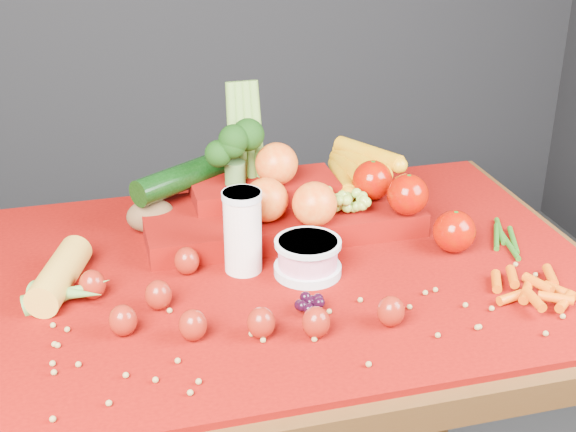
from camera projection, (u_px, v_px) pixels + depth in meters
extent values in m
cube|color=#3E230E|center=(291.00, 284.00, 1.43)|extent=(1.10, 0.80, 0.05)
cube|color=#3E230E|center=(42.00, 386.00, 1.76)|extent=(0.06, 0.06, 0.70)
cube|color=#3E230E|center=(443.00, 324.00, 1.99)|extent=(0.06, 0.06, 0.70)
cube|color=#780804|center=(291.00, 269.00, 1.41)|extent=(1.05, 0.75, 0.01)
cylinder|color=white|center=(243.00, 232.00, 1.37)|extent=(0.06, 0.06, 0.15)
cylinder|color=silver|center=(242.00, 195.00, 1.34)|extent=(0.07, 0.07, 0.01)
cylinder|color=silver|center=(308.00, 269.00, 1.38)|extent=(0.12, 0.12, 0.02)
cylinder|color=#CF7A98|center=(308.00, 253.00, 1.37)|extent=(0.10, 0.10, 0.05)
cylinder|color=silver|center=(308.00, 243.00, 1.36)|extent=(0.11, 0.11, 0.01)
ellipsoid|color=maroon|center=(158.00, 295.00, 1.27)|extent=(0.04, 0.04, 0.05)
cone|color=#164C0D|center=(157.00, 282.00, 1.26)|extent=(0.03, 0.03, 0.01)
ellipsoid|color=maroon|center=(123.00, 320.00, 1.21)|extent=(0.04, 0.04, 0.05)
cone|color=#164C0D|center=(122.00, 307.00, 1.20)|extent=(0.03, 0.03, 0.01)
ellipsoid|color=maroon|center=(193.00, 325.00, 1.20)|extent=(0.04, 0.04, 0.05)
cone|color=#164C0D|center=(192.00, 311.00, 1.18)|extent=(0.03, 0.03, 0.01)
ellipsoid|color=maroon|center=(261.00, 323.00, 1.20)|extent=(0.04, 0.04, 0.05)
cone|color=#164C0D|center=(261.00, 309.00, 1.19)|extent=(0.03, 0.03, 0.01)
ellipsoid|color=maroon|center=(316.00, 322.00, 1.20)|extent=(0.04, 0.04, 0.05)
cone|color=#164C0D|center=(316.00, 309.00, 1.19)|extent=(0.03, 0.03, 0.01)
ellipsoid|color=maroon|center=(391.00, 311.00, 1.23)|extent=(0.04, 0.04, 0.05)
cone|color=#164C0D|center=(392.00, 298.00, 1.22)|extent=(0.03, 0.03, 0.01)
ellipsoid|color=maroon|center=(187.00, 261.00, 1.37)|extent=(0.04, 0.04, 0.05)
cone|color=#164C0D|center=(186.00, 248.00, 1.36)|extent=(0.03, 0.03, 0.01)
ellipsoid|color=maroon|center=(92.00, 284.00, 1.30)|extent=(0.04, 0.04, 0.05)
cone|color=#164C0D|center=(91.00, 272.00, 1.29)|extent=(0.03, 0.03, 0.01)
cylinder|color=gold|center=(60.00, 275.00, 1.32)|extent=(0.11, 0.19, 0.06)
ellipsoid|color=brown|center=(151.00, 216.00, 1.52)|extent=(0.09, 0.07, 0.06)
cube|color=#780804|center=(281.00, 217.00, 1.53)|extent=(0.52, 0.22, 0.04)
cube|color=#780804|center=(264.00, 189.00, 1.56)|extent=(0.28, 0.12, 0.03)
sphere|color=#8C0000|center=(408.00, 195.00, 1.48)|extent=(0.08, 0.08, 0.08)
sphere|color=#8C0000|center=(454.00, 231.00, 1.44)|extent=(0.08, 0.08, 0.08)
sphere|color=#8C0000|center=(372.00, 180.00, 1.54)|extent=(0.08, 0.08, 0.08)
sphere|color=red|center=(266.00, 200.00, 1.45)|extent=(0.08, 0.08, 0.08)
sphere|color=red|center=(315.00, 204.00, 1.44)|extent=(0.08, 0.08, 0.08)
sphere|color=red|center=(277.00, 164.00, 1.52)|extent=(0.08, 0.08, 0.08)
cylinder|color=#C77100|center=(342.00, 177.00, 1.61)|extent=(0.06, 0.17, 0.04)
cylinder|color=#C77100|center=(351.00, 169.00, 1.61)|extent=(0.04, 0.17, 0.04)
cylinder|color=#C77100|center=(361.00, 161.00, 1.61)|extent=(0.07, 0.17, 0.04)
cylinder|color=#C77100|center=(368.00, 153.00, 1.60)|extent=(0.10, 0.16, 0.04)
cylinder|color=#3F662D|center=(235.00, 173.00, 1.53)|extent=(0.04, 0.04, 0.04)
cylinder|color=olive|center=(233.00, 140.00, 1.54)|extent=(0.03, 0.06, 0.22)
cylinder|color=olive|center=(241.00, 139.00, 1.54)|extent=(0.02, 0.06, 0.22)
cylinder|color=olive|center=(249.00, 138.00, 1.55)|extent=(0.02, 0.06, 0.22)
cylinder|color=olive|center=(257.00, 137.00, 1.55)|extent=(0.03, 0.06, 0.22)
cylinder|color=black|center=(189.00, 175.00, 1.55)|extent=(0.24, 0.18, 0.05)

